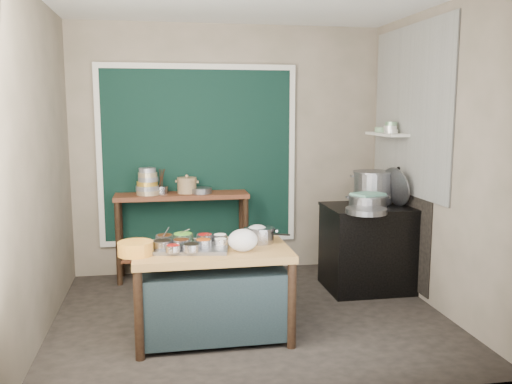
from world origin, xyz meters
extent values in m
cube|color=#302924|center=(0.00, 0.00, -0.01)|extent=(3.50, 3.00, 0.02)
cube|color=gray|center=(0.00, 1.51, 1.40)|extent=(3.50, 0.02, 2.80)
cube|color=gray|center=(-1.76, 0.00, 1.40)|extent=(0.02, 3.00, 2.80)
cube|color=gray|center=(1.76, 0.00, 1.40)|extent=(0.02, 3.00, 2.80)
cube|color=black|center=(-0.35, 1.47, 1.35)|extent=(2.10, 0.02, 1.90)
cube|color=#B2B2AA|center=(1.74, 0.55, 1.85)|extent=(0.02, 1.70, 1.70)
cube|color=black|center=(1.74, 0.65, 0.70)|extent=(0.01, 1.30, 1.30)
cube|color=beige|center=(1.63, 0.85, 1.60)|extent=(0.22, 0.70, 0.03)
cube|color=olive|center=(-0.38, -0.39, 0.38)|extent=(1.25, 0.73, 0.75)
cube|color=brown|center=(-0.55, 1.28, 0.47)|extent=(1.45, 0.40, 0.95)
cube|color=black|center=(1.35, 0.55, 0.42)|extent=(0.90, 0.68, 0.85)
cube|color=black|center=(1.35, 0.55, 0.86)|extent=(0.92, 0.69, 0.03)
cube|color=gray|center=(-0.55, -0.36, 0.76)|extent=(0.68, 0.54, 0.03)
cylinder|color=silver|center=(-0.31, -0.39, 0.80)|extent=(0.11, 0.11, 0.05)
cylinder|color=gray|center=(-0.76, -0.22, 0.81)|extent=(0.15, 0.15, 0.06)
cylinder|color=gray|center=(-0.42, -0.24, 0.81)|extent=(0.14, 0.14, 0.06)
cylinder|color=gray|center=(-0.61, -0.23, 0.81)|extent=(0.17, 0.17, 0.07)
cylinder|color=gray|center=(-0.69, -0.53, 0.80)|extent=(0.12, 0.12, 0.05)
cylinder|color=gray|center=(-0.63, -0.40, 0.81)|extent=(0.15, 0.15, 0.06)
cylinder|color=gray|center=(-0.45, -0.42, 0.81)|extent=(0.14, 0.14, 0.06)
cylinder|color=gray|center=(-0.77, -0.40, 0.81)|extent=(0.16, 0.16, 0.06)
cylinder|color=gray|center=(-0.30, -0.25, 0.80)|extent=(0.12, 0.12, 0.05)
cylinder|color=gray|center=(-0.56, -0.54, 0.81)|extent=(0.14, 0.14, 0.06)
cylinder|color=#BE7129|center=(-0.98, -0.48, 0.80)|extent=(0.33, 0.33, 0.11)
ellipsoid|color=white|center=(-0.15, -0.51, 0.84)|extent=(0.24, 0.20, 0.18)
ellipsoid|color=white|center=(0.01, -0.26, 0.83)|extent=(0.26, 0.24, 0.15)
cylinder|color=tan|center=(-0.91, 1.26, 0.97)|extent=(0.26, 0.26, 0.05)
cylinder|color=gray|center=(-0.91, 1.26, 1.02)|extent=(0.25, 0.25, 0.05)
cylinder|color=gold|center=(-0.91, 1.26, 1.07)|extent=(0.23, 0.23, 0.05)
cylinder|color=gray|center=(-0.91, 1.26, 1.12)|extent=(0.22, 0.22, 0.05)
cylinder|color=tan|center=(-0.91, 1.26, 1.17)|extent=(0.20, 0.20, 0.05)
cylinder|color=gray|center=(-0.91, 1.26, 1.22)|extent=(0.18, 0.18, 0.05)
cylinder|color=gray|center=(-0.77, 1.29, 0.99)|extent=(0.17, 0.17, 0.08)
cylinder|color=gray|center=(-0.34, 1.26, 0.98)|extent=(0.28, 0.28, 0.06)
cylinder|color=gray|center=(1.60, 0.51, 1.08)|extent=(0.20, 0.42, 0.40)
cube|color=#599171|center=(1.27, 0.44, 1.02)|extent=(0.35, 0.32, 0.02)
cylinder|color=gray|center=(1.15, 0.17, 0.91)|extent=(0.42, 0.42, 0.05)
cylinder|color=silver|center=(1.63, 0.76, 1.63)|extent=(0.15, 0.15, 0.04)
cylinder|color=silver|center=(1.63, 0.76, 1.67)|extent=(0.14, 0.14, 0.04)
cylinder|color=gray|center=(1.63, 0.76, 1.71)|extent=(0.13, 0.13, 0.04)
cylinder|color=gray|center=(1.63, 1.00, 1.64)|extent=(0.19, 0.19, 0.05)
camera|label=1|loc=(-0.77, -4.64, 1.86)|focal=38.00mm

